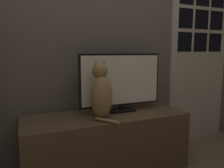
{
  "coord_description": "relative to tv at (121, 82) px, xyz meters",
  "views": [
    {
      "loc": [
        -0.7,
        -0.89,
        1.09
      ],
      "look_at": [
        0.05,
        0.89,
        0.82
      ],
      "focal_mm": 35.0,
      "sensor_mm": 36.0,
      "label": 1
    }
  ],
  "objects": [
    {
      "name": "wall_back",
      "position": [
        -0.18,
        0.26,
        0.48
      ],
      "size": [
        4.8,
        0.05,
        2.6
      ],
      "color": "#60564C",
      "rests_on": "ground_plane"
    },
    {
      "name": "tv_stand",
      "position": [
        -0.18,
        -0.06,
        -0.55
      ],
      "size": [
        1.47,
        0.54,
        0.53
      ],
      "color": "brown",
      "rests_on": "ground_plane"
    },
    {
      "name": "tv",
      "position": [
        0.0,
        0.0,
        0.0
      ],
      "size": [
        0.82,
        0.15,
        0.55
      ],
      "color": "black",
      "rests_on": "tv_stand"
    },
    {
      "name": "cat",
      "position": [
        -0.26,
        -0.15,
        -0.07
      ],
      "size": [
        0.19,
        0.32,
        0.5
      ],
      "rotation": [
        0.0,
        0.0,
        0.03
      ],
      "color": "#997547",
      "rests_on": "tv_stand"
    },
    {
      "name": "door",
      "position": [
        1.16,
        0.22,
        0.22
      ],
      "size": [
        0.84,
        0.04,
        2.05
      ],
      "color": "#B2A893",
      "rests_on": "ground_plane"
    }
  ]
}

